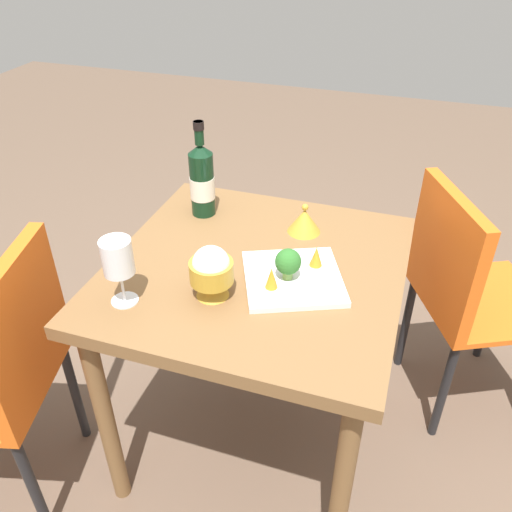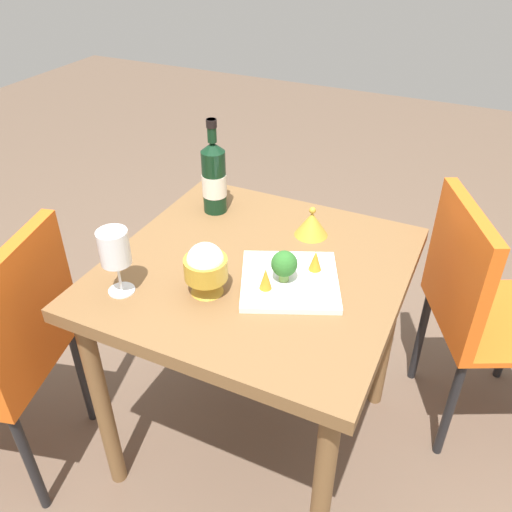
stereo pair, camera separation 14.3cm
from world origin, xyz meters
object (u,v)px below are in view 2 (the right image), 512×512
Objects in this scene: rice_bowl at (206,268)px; chair_by_wall at (474,299)px; chair_near_window at (13,340)px; wine_glass at (114,249)px; rice_bowl_lid at (312,224)px; broccoli_floret at (284,264)px; carrot_garnish_left at (266,279)px; wine_bottle at (214,177)px; serving_plate at (290,281)px; carrot_garnish_right at (315,260)px.

chair_by_wall is at bearing -49.42° from rice_bowl.
chair_by_wall is (0.75, -1.16, 0.00)m from chair_near_window.
chair_near_window is at bearing 109.24° from wine_glass.
broccoli_floret reaches higher than rice_bowl_lid.
rice_bowl_lid is 0.31m from carrot_garnish_left.
wine_bottle reaches higher than carrot_garnish_left.
carrot_garnish_left is (-0.31, 0.01, 0.01)m from rice_bowl_lid.
wine_glass is 0.23m from rice_bowl.
chair_near_window is at bearing 114.36° from broccoli_floret.
wine_glass reaches higher than carrot_garnish_left.
chair_near_window is 0.63m from rice_bowl.
rice_bowl reaches higher than chair_near_window.
wine_glass reaches higher than serving_plate.
carrot_garnish_left is at bearing -71.68° from chair_by_wall.
carrot_garnish_left reaches higher than carrot_garnish_right.
carrot_garnish_left is (-0.49, 0.50, 0.25)m from chair_by_wall.
rice_bowl is at bearing 158.58° from rice_bowl_lid.
chair_near_window is at bearing -83.23° from chair_by_wall.
carrot_garnish_left is 0.16m from carrot_garnish_right.
wine_bottle is 2.13× the size of rice_bowl.
carrot_garnish_left reaches higher than serving_plate.
wine_bottle is 5.02× the size of carrot_garnish_left.
wine_glass is 0.54× the size of serving_plate.
chair_near_window is at bearing 114.96° from serving_plate.
rice_bowl is (-0.38, -0.18, -0.04)m from wine_bottle.
wine_bottle is 0.92× the size of serving_plate.
rice_bowl is 0.43× the size of serving_plate.
wine_glass is (0.11, -0.33, 0.33)m from chair_near_window.
wine_glass is at bearing -78.76° from chair_by_wall.
chair_by_wall is 0.66m from serving_plate.
carrot_garnish_right is (0.39, -0.75, 0.25)m from chair_near_window.
wine_bottle is at bearing 64.64° from carrot_garnish_right.
carrot_garnish_right is (0.08, -0.06, -0.02)m from broccoli_floret.
chair_by_wall is at bearing -78.59° from wine_bottle.
carrot_garnish_left is (0.26, -0.67, 0.25)m from chair_near_window.
wine_glass reaches higher than chair_near_window.
broccoli_floret reaches higher than serving_plate.
broccoli_floret is 0.06m from carrot_garnish_left.
serving_plate is at bearing -31.61° from carrot_garnish_left.
wine_bottle is at bearing 52.20° from broccoli_floret.
chair_near_window is at bearing 111.60° from carrot_garnish_left.
wine_glass is 0.38m from carrot_garnish_left.
wine_glass is at bearing 114.87° from rice_bowl.
wine_glass is (-0.47, 0.01, 0.01)m from wine_bottle.
chair_near_window is 2.82× the size of wine_bottle.
carrot_garnish_left is at bearing -135.07° from wine_bottle.
wine_glass is 0.42m from broccoli_floret.
chair_near_window reaches higher than broccoli_floret.
wine_bottle is 1.69× the size of wine_glass.
wine_glass reaches higher than rice_bowl.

